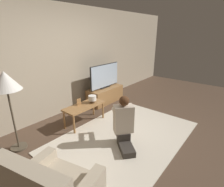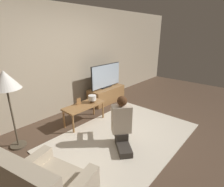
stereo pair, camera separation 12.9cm
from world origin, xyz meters
name	(u,v)px [view 2 (the right image)]	position (x,y,z in m)	size (l,w,h in m)	color
ground_plane	(123,137)	(0.00, 0.00, 0.00)	(10.00, 10.00, 0.00)	brown
wall_back	(62,61)	(0.00, 1.93, 1.30)	(10.00, 0.06, 2.60)	tan
rug	(123,137)	(0.00, 0.00, 0.01)	(2.93, 1.96, 0.02)	beige
tv_stand	(106,95)	(1.14, 1.53, 0.22)	(1.12, 0.48, 0.44)	olive
tv	(106,76)	(1.14, 1.53, 0.78)	(1.12, 0.08, 0.68)	black
coffee_table	(84,107)	(-0.13, 1.02, 0.39)	(0.95, 0.40, 0.45)	olive
floor_lamp	(5,83)	(-1.49, 1.27, 1.20)	(0.47, 0.47, 1.40)	#4C4233
person_kneeling	(122,123)	(-0.22, -0.12, 0.46)	(0.73, 0.81, 0.94)	#332D28
picture_frame	(79,101)	(-0.19, 1.12, 0.52)	(0.11, 0.01, 0.15)	olive
table_lamp	(92,98)	(0.09, 0.98, 0.55)	(0.18, 0.18, 0.17)	#4C3823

